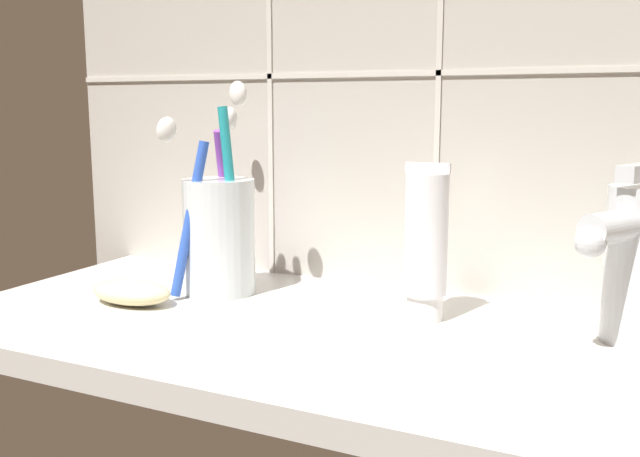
% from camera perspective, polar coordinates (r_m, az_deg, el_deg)
% --- Properties ---
extents(sink_counter, '(0.69, 0.30, 0.02)m').
position_cam_1_polar(sink_counter, '(0.56, 2.96, -9.16)').
color(sink_counter, silver).
rests_on(sink_counter, ground).
extents(toothbrush_cup, '(0.07, 0.12, 0.19)m').
position_cam_1_polar(toothbrush_cup, '(0.66, -8.08, -0.20)').
color(toothbrush_cup, silver).
rests_on(toothbrush_cup, sink_counter).
extents(toothpaste_tube, '(0.04, 0.03, 0.13)m').
position_cam_1_polar(toothpaste_tube, '(0.57, 8.47, -1.21)').
color(toothpaste_tube, white).
rests_on(toothpaste_tube, sink_counter).
extents(sink_faucet, '(0.07, 0.10, 0.13)m').
position_cam_1_polar(sink_faucet, '(0.56, 24.02, -2.17)').
color(sink_faucet, silver).
rests_on(sink_faucet, sink_counter).
extents(soap_bar, '(0.08, 0.04, 0.02)m').
position_cam_1_polar(soap_bar, '(0.65, -14.86, -4.93)').
color(soap_bar, beige).
rests_on(soap_bar, sink_counter).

